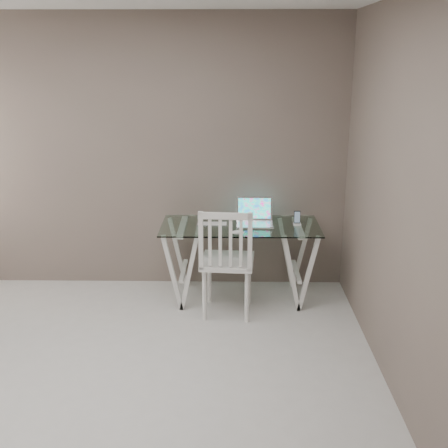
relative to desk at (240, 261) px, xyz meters
name	(u,v)px	position (x,y,z in m)	size (l,w,h in m)	color
room	(75,159)	(-1.00, -1.83, 1.33)	(4.50, 4.52, 2.71)	#BAB7B2
desk	(240,261)	(0.00, 0.00, 0.00)	(1.50, 0.70, 0.75)	silver
chair	(227,258)	(-0.12, -0.40, 0.18)	(0.50, 0.50, 1.03)	silver
laptop	(255,218)	(0.14, 0.06, 0.42)	(0.35, 0.29, 0.24)	silver
keyboard	(212,224)	(-0.27, 0.03, 0.37)	(0.30, 0.13, 0.01)	silver
mouse	(238,232)	(-0.03, -0.28, 0.38)	(0.12, 0.07, 0.04)	white
phone_dock	(297,221)	(0.54, 0.02, 0.40)	(0.07, 0.07, 0.13)	white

